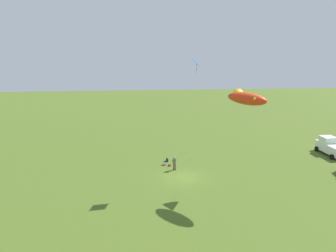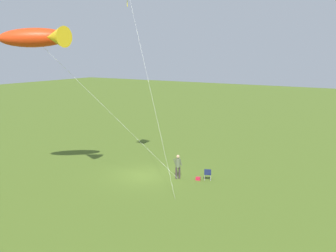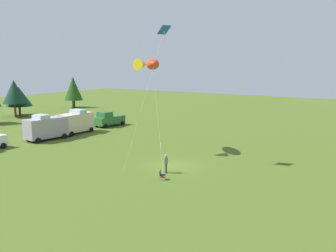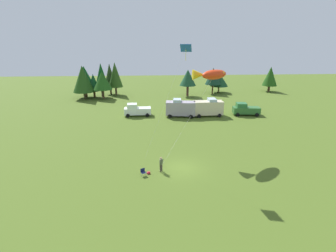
% 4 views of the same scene
% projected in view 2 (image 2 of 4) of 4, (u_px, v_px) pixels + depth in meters
% --- Properties ---
extents(ground_plane, '(160.00, 160.00, 0.00)m').
position_uv_depth(ground_plane, '(144.00, 175.00, 28.68)').
color(ground_plane, '#49611F').
extents(person_kite_flyer, '(0.55, 0.53, 1.74)m').
position_uv_depth(person_kite_flyer, '(178.00, 165.00, 27.78)').
color(person_kite_flyer, '#392D2F').
rests_on(person_kite_flyer, ground).
extents(folding_chair, '(0.64, 0.64, 0.82)m').
position_uv_depth(folding_chair, '(208.00, 173.00, 27.54)').
color(folding_chair, '#18204A').
rests_on(folding_chair, ground).
extents(backpack_on_grass, '(0.37, 0.30, 0.22)m').
position_uv_depth(backpack_on_grass, '(198.00, 179.00, 27.60)').
color(backpack_on_grass, red).
rests_on(backpack_on_grass, ground).
extents(kite_large_fish, '(9.23, 7.94, 10.41)m').
position_uv_depth(kite_large_fish, '(39.00, 37.00, 24.30)').
color(kite_large_fish, red).
rests_on(kite_large_fish, ground).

